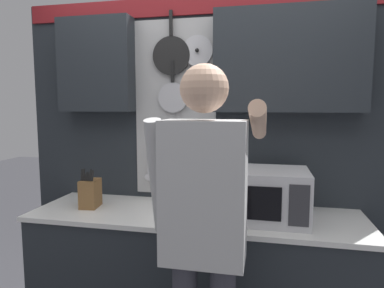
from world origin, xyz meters
TOP-DOWN VIEW (x-y plane):
  - base_cabinet_counter at (0.00, -0.00)m, footprint 2.11×0.63m
  - back_wall_unit at (0.02, 0.28)m, footprint 2.68×0.20m
  - microwave at (0.45, -0.03)m, footprint 0.49×0.40m
  - knife_block at (-0.72, -0.03)m, footprint 0.13×0.16m
  - utensil_crock at (-0.04, -0.03)m, footprint 0.11×0.11m
  - person at (0.17, -0.57)m, footprint 0.54×0.68m

SIDE VIEW (x-z plane):
  - base_cabinet_counter at x=0.00m, z-range 0.00..0.90m
  - utensil_crock at x=-0.04m, z-range 0.81..1.17m
  - knife_block at x=-0.72m, z-range 0.87..1.13m
  - microwave at x=0.45m, z-range 0.90..1.21m
  - person at x=0.17m, z-range 0.18..1.95m
  - back_wall_unit at x=0.02m, z-range 0.29..2.62m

